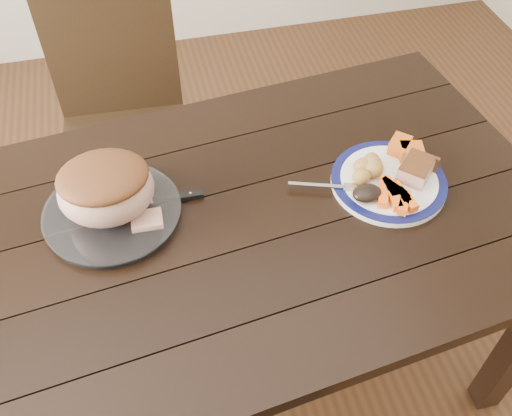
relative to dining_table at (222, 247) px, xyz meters
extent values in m
plane|color=#472B16|center=(0.00, 0.00, -0.66)|extent=(4.00, 4.00, 0.00)
cube|color=black|center=(0.00, 0.00, 0.07)|extent=(1.69, 1.08, 0.04)
cube|color=black|center=(0.67, 0.45, -0.30)|extent=(0.07, 0.07, 0.71)
cube|color=black|center=(-0.20, 0.65, -0.21)|extent=(0.44, 0.44, 0.04)
cube|color=black|center=(-0.19, 0.85, 0.04)|extent=(0.42, 0.06, 0.46)
cube|color=black|center=(-0.01, 0.82, -0.44)|extent=(0.04, 0.04, 0.43)
cube|color=black|center=(-0.03, 0.46, -0.44)|extent=(0.04, 0.04, 0.43)
cube|color=black|center=(-0.37, 0.84, -0.44)|extent=(0.04, 0.04, 0.43)
cube|color=black|center=(-0.39, 0.48, -0.44)|extent=(0.04, 0.04, 0.43)
cylinder|color=white|center=(0.42, 0.02, 0.10)|extent=(0.28, 0.28, 0.02)
torus|color=#0D1042|center=(0.42, 0.02, 0.11)|extent=(0.28, 0.28, 0.02)
cylinder|color=white|center=(-0.24, 0.08, 0.10)|extent=(0.31, 0.31, 0.02)
cube|color=tan|center=(0.49, 0.02, 0.13)|extent=(0.11, 0.11, 0.04)
ellipsoid|color=gold|center=(0.39, 0.04, 0.13)|extent=(0.05, 0.05, 0.04)
ellipsoid|color=gold|center=(0.40, 0.08, 0.13)|extent=(0.04, 0.04, 0.03)
ellipsoid|color=gold|center=(0.35, 0.03, 0.13)|extent=(0.04, 0.04, 0.04)
ellipsoid|color=gold|center=(0.37, 0.06, 0.13)|extent=(0.05, 0.04, 0.04)
ellipsoid|color=gold|center=(0.39, 0.06, 0.13)|extent=(0.05, 0.05, 0.04)
cube|color=orange|center=(0.43, -0.06, 0.12)|extent=(0.04, 0.07, 0.02)
cube|color=orange|center=(0.42, -0.04, 0.12)|extent=(0.03, 0.07, 0.02)
cube|color=orange|center=(0.41, -0.02, 0.12)|extent=(0.02, 0.07, 0.02)
cube|color=orange|center=(0.40, -0.05, 0.12)|extent=(0.03, 0.07, 0.02)
cube|color=orange|center=(0.41, -0.02, 0.12)|extent=(0.05, 0.07, 0.02)
cube|color=orange|center=(0.38, -0.04, 0.12)|extent=(0.05, 0.07, 0.02)
cube|color=orange|center=(0.42, -0.07, 0.12)|extent=(0.06, 0.07, 0.02)
cube|color=orange|center=(0.48, 0.11, 0.13)|extent=(0.07, 0.07, 0.04)
cube|color=orange|center=(0.50, 0.08, 0.13)|extent=(0.06, 0.06, 0.04)
ellipsoid|color=black|center=(0.35, -0.02, 0.13)|extent=(0.07, 0.05, 0.03)
cube|color=silver|center=(0.25, 0.04, 0.11)|extent=(0.14, 0.06, 0.00)
cube|color=silver|center=(0.33, 0.01, 0.11)|extent=(0.05, 0.04, 0.00)
ellipsoid|color=tan|center=(-0.24, 0.08, 0.18)|extent=(0.21, 0.18, 0.14)
cube|color=tan|center=(-0.16, 0.02, 0.12)|extent=(0.07, 0.06, 0.02)
cube|color=silver|center=(-0.24, 0.10, 0.09)|extent=(0.20, 0.03, 0.00)
cube|color=black|center=(-0.08, 0.10, 0.10)|extent=(0.12, 0.03, 0.01)
camera|label=1|loc=(-0.12, -0.85, 1.10)|focal=40.00mm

